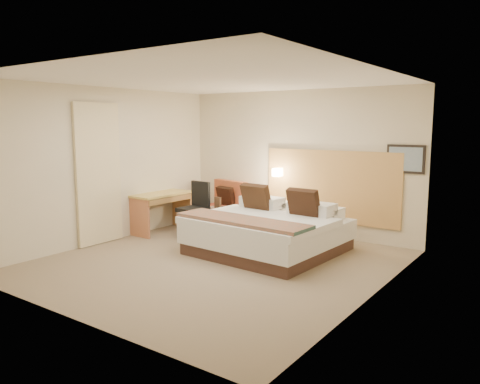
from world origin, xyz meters
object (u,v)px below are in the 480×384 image
Objects in this scene: lounge_chair at (221,210)px; side_table at (217,221)px; desk_chair at (195,215)px; bed at (269,231)px; desk at (162,201)px.

lounge_chair is 0.77m from side_table.
side_table is 0.42m from desk_chair.
desk is (-2.43, 0.02, 0.25)m from bed.
desk_chair is at bearing 4.52° from desk.
desk is 1.21× the size of desk_chair.
bed is 4.16× the size of side_table.
lounge_chair is (-1.70, 0.94, 0.03)m from bed.
bed reaches higher than lounge_chair.
side_table is at bearing 13.26° from desk.
bed is 2.25× the size of desk_chair.
bed is 1.66m from desk_chair.
bed is 1.95m from lounge_chair.
bed is 1.86× the size of desk.
lounge_chair reaches higher than side_table.
side_table is at bearing 30.15° from desk_chair.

